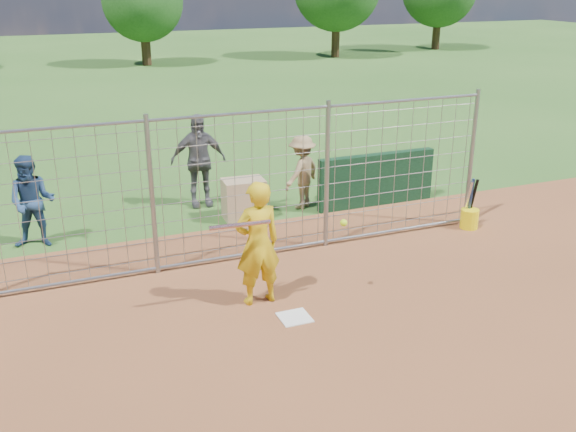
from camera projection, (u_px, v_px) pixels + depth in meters
name	position (u px, v px, depth m)	size (l,w,h in m)	color
ground	(289.00, 312.00, 9.21)	(100.00, 100.00, 0.00)	#2D591E
home_plate	(295.00, 318.00, 9.03)	(0.43, 0.43, 0.02)	silver
dugout_wall	(376.00, 180.00, 13.33)	(2.60, 0.20, 1.10)	#11381E
batter	(258.00, 244.00, 9.17)	(0.68, 0.45, 1.87)	gold
bystander_a	(32.00, 202.00, 11.17)	(0.81, 0.63, 1.66)	navy
bystander_b	(198.00, 161.00, 13.15)	(1.14, 0.47, 1.94)	#505054
bystander_c	(302.00, 172.00, 13.10)	(0.99, 0.57, 1.53)	#91764F
equipment_bin	(244.00, 199.00, 12.63)	(0.80, 0.55, 0.80)	tan
equipment_in_play	(266.00, 224.00, 8.86)	(1.97, 0.29, 0.20)	silver
bucket_with_bats	(469.00, 216.00, 12.18)	(0.34, 0.37, 0.98)	yellow
backstop_fence	(244.00, 188.00, 10.50)	(9.08, 0.08, 2.60)	gray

